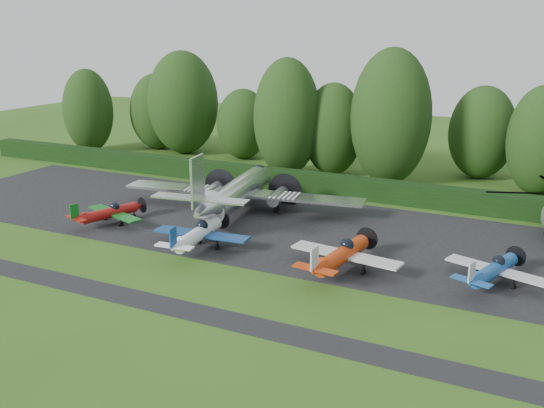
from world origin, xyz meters
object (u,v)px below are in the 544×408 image
at_px(light_plane_red, 110,213).
at_px(transport_plane, 236,193).
at_px(light_plane_white, 199,234).
at_px(light_plane_orange, 342,254).
at_px(light_plane_blue, 494,270).

bearing_deg(light_plane_red, transport_plane, 23.24).
xyz_separation_m(light_plane_white, light_plane_orange, (10.86, 0.46, 0.06)).
distance_m(transport_plane, light_plane_red, 10.61).
xyz_separation_m(light_plane_red, light_plane_orange, (20.54, -1.24, 0.23)).
xyz_separation_m(transport_plane, light_plane_white, (1.73, -8.67, -0.77)).
bearing_deg(light_plane_red, light_plane_white, -27.99).
relative_size(light_plane_red, light_plane_orange, 0.82).
relative_size(transport_plane, light_plane_orange, 2.68).
bearing_deg(light_plane_blue, light_plane_red, 163.95).
distance_m(light_plane_red, light_plane_white, 9.83).
height_order(light_plane_red, light_plane_white, light_plane_white).
height_order(light_plane_white, light_plane_blue, light_plane_white).
height_order(transport_plane, light_plane_white, transport_plane).
distance_m(light_plane_orange, light_plane_blue, 9.51).
bearing_deg(light_plane_red, light_plane_blue, -16.32).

